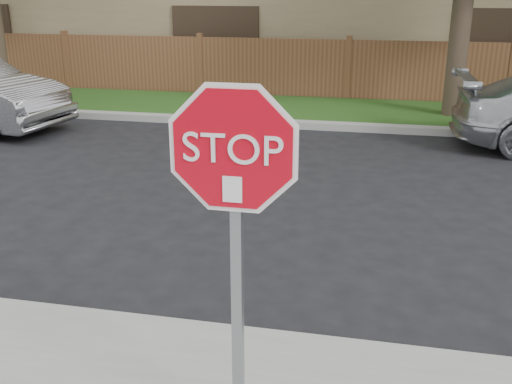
# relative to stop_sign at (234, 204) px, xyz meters

# --- Properties ---
(ground) EXTENTS (90.00, 90.00, 0.00)m
(ground) POSITION_rel_stop_sign_xyz_m (-0.16, 1.48, -1.83)
(ground) COLOR black
(ground) RESTS_ON ground
(far_curb) EXTENTS (70.00, 0.30, 0.15)m
(far_curb) POSITION_rel_stop_sign_xyz_m (-0.16, 9.63, -1.75)
(far_curb) COLOR gray
(far_curb) RESTS_ON ground
(grass_strip) EXTENTS (70.00, 3.00, 0.12)m
(grass_strip) POSITION_rel_stop_sign_xyz_m (-0.16, 11.28, -1.77)
(grass_strip) COLOR #1E4714
(grass_strip) RESTS_ON ground
(fence) EXTENTS (70.00, 0.12, 1.60)m
(fence) POSITION_rel_stop_sign_xyz_m (-0.16, 12.88, -1.03)
(fence) COLOR brown
(fence) RESTS_ON ground
(stop_sign) EXTENTS (1.01, 0.13, 2.55)m
(stop_sign) POSITION_rel_stop_sign_xyz_m (0.00, 0.00, 0.00)
(stop_sign) COLOR gray
(stop_sign) RESTS_ON sidewalk_near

